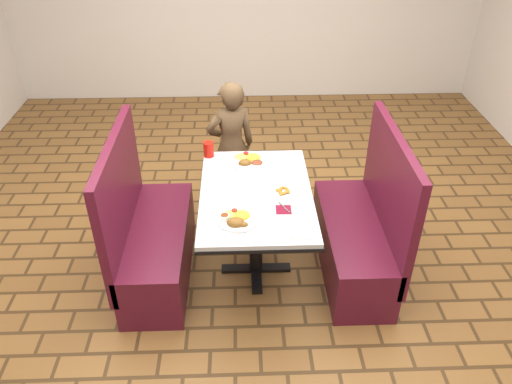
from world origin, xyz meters
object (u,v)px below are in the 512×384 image
at_px(booth_bench_right, 360,235).
at_px(near_dinner_plate, 237,217).
at_px(booth_bench_left, 151,240).
at_px(plantain_plate, 283,191).
at_px(far_dinner_plate, 249,159).
at_px(dining_table, 256,203).
at_px(red_tumbler, 209,149).
at_px(diner_person, 231,146).

distance_m(booth_bench_right, near_dinner_plate, 1.09).
relative_size(booth_bench_left, near_dinner_plate, 4.44).
relative_size(booth_bench_left, plantain_plate, 7.17).
distance_m(booth_bench_right, plantain_plate, 0.75).
bearing_deg(far_dinner_plate, dining_table, -84.68).
bearing_deg(near_dinner_plate, booth_bench_right, 19.90).
xyz_separation_m(dining_table, red_tumbler, (-0.36, 0.53, 0.16)).
height_order(diner_person, red_tumbler, diner_person).
bearing_deg(far_dinner_plate, plantain_plate, -62.59).
bearing_deg(near_dinner_plate, dining_table, 67.76).
height_order(dining_table, near_dinner_plate, near_dinner_plate).
distance_m(booth_bench_left, booth_bench_right, 1.60).
height_order(far_dinner_plate, plantain_plate, far_dinner_plate).
bearing_deg(booth_bench_left, dining_table, 0.00).
relative_size(booth_bench_right, plantain_plate, 7.17).
relative_size(booth_bench_right, diner_person, 1.00).
xyz_separation_m(booth_bench_left, red_tumbler, (0.44, 0.53, 0.48)).
relative_size(dining_table, booth_bench_left, 1.01).
distance_m(dining_table, plantain_plate, 0.22).
bearing_deg(plantain_plate, red_tumbler, 135.05).
relative_size(plantain_plate, red_tumbler, 1.37).
distance_m(near_dinner_plate, plantain_plate, 0.46).
bearing_deg(diner_person, booth_bench_left, 41.09).
distance_m(plantain_plate, red_tumbler, 0.78).
height_order(booth_bench_right, far_dinner_plate, booth_bench_right).
xyz_separation_m(near_dinner_plate, red_tumbler, (-0.22, 0.87, 0.03)).
bearing_deg(diner_person, red_tumbler, 51.60).
bearing_deg(plantain_plate, diner_person, 111.10).
bearing_deg(red_tumbler, far_dinner_plate, -18.26).
distance_m(dining_table, booth_bench_right, 0.86).
relative_size(booth_bench_right, far_dinner_plate, 3.98).
bearing_deg(booth_bench_right, near_dinner_plate, -160.10).
relative_size(booth_bench_left, red_tumbler, 9.85).
xyz_separation_m(dining_table, far_dinner_plate, (-0.04, 0.43, 0.12)).
xyz_separation_m(booth_bench_left, near_dinner_plate, (0.66, -0.34, 0.45)).
bearing_deg(booth_bench_left, red_tumbler, 50.58).
xyz_separation_m(diner_person, near_dinner_plate, (0.05, -1.30, 0.18)).
height_order(diner_person, near_dinner_plate, diner_person).
relative_size(booth_bench_right, red_tumbler, 9.85).
height_order(booth_bench_right, near_dinner_plate, booth_bench_right).
bearing_deg(red_tumbler, plantain_plate, -44.95).
bearing_deg(diner_person, dining_table, 84.49).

